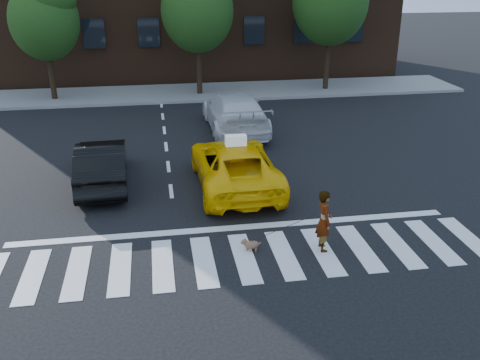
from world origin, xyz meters
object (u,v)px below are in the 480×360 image
object	(u,v)px
tree_left	(44,12)
dog	(250,244)
tree_mid	(198,1)
woman	(324,221)
black_sedan	(102,163)
taxi	(235,165)
white_suv	(235,112)

from	to	relation	value
tree_left	dog	world-z (taller)	tree_left
tree_left	dog	distance (m)	18.63
tree_mid	woman	world-z (taller)	tree_mid
tree_left	black_sedan	xyz separation A→B (m)	(3.22, -11.65, -3.72)
tree_mid	taxi	distance (m)	13.17
taxi	dog	bearing A→B (deg)	85.49
tree_mid	dog	bearing A→B (deg)	-91.12
tree_left	taxi	world-z (taller)	tree_left
tree_left	tree_mid	xyz separation A→B (m)	(7.50, -0.00, 0.41)
black_sedan	dog	distance (m)	6.40
white_suv	dog	size ratio (longest dim) A/B	11.19
taxi	white_suv	world-z (taller)	white_suv
tree_mid	white_suv	size ratio (longest dim) A/B	1.26
white_suv	woman	distance (m)	10.35
taxi	woman	size ratio (longest dim) A/B	3.28
taxi	tree_left	bearing A→B (deg)	-60.28
tree_left	white_suv	world-z (taller)	tree_left
taxi	white_suv	size ratio (longest dim) A/B	0.93
taxi	woman	distance (m)	4.65
tree_left	dog	size ratio (longest dim) A/B	12.90
tree_left	tree_mid	distance (m)	7.51
taxi	black_sedan	bearing A→B (deg)	-12.53
tree_left	woman	bearing A→B (deg)	-61.98
tree_left	woman	xyz separation A→B (m)	(8.99, -16.89, -3.64)
tree_left	taxi	bearing A→B (deg)	-59.30
white_suv	woman	size ratio (longest dim) A/B	3.51
woman	tree_mid	bearing A→B (deg)	6.32
taxi	black_sedan	size ratio (longest dim) A/B	1.20
taxi	woman	bearing A→B (deg)	108.63
tree_mid	white_suv	distance (m)	7.75
taxi	dog	distance (m)	4.19
taxi	white_suv	bearing A→B (deg)	-99.93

